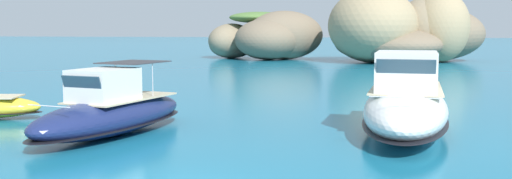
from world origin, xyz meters
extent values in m
ellipsoid|color=#9E8966|center=(6.66, 55.97, 4.26)|extent=(10.37, 13.11, 8.53)
ellipsoid|color=#84755B|center=(12.97, 58.07, 3.80)|extent=(10.12, 10.59, 7.59)
ellipsoid|color=#756651|center=(14.17, 60.90, 3.23)|extent=(15.37, 14.78, 6.46)
ellipsoid|color=#9E8966|center=(14.39, 57.44, 4.10)|extent=(7.73, 8.60, 8.19)
ellipsoid|color=#756651|center=(8.40, 56.50, 2.06)|extent=(17.12, 17.62, 4.12)
ellipsoid|color=#84755B|center=(-11.21, 62.67, 2.25)|extent=(7.80, 8.94, 4.51)
ellipsoid|color=#756651|center=(-4.02, 60.43, 3.04)|extent=(12.67, 11.99, 6.09)
ellipsoid|color=#756651|center=(-11.13, 62.16, 1.76)|extent=(7.14, 6.39, 3.52)
ellipsoid|color=#756651|center=(-5.87, 59.24, 2.56)|extent=(9.79, 10.26, 5.12)
ellipsoid|color=#517538|center=(-7.59, 62.49, 5.27)|extent=(7.74, 7.04, 1.46)
ellipsoid|color=white|center=(6.73, 10.06, 0.92)|extent=(4.31, 11.08, 1.84)
ellipsoid|color=black|center=(6.73, 10.06, 0.51)|extent=(4.39, 11.30, 0.22)
cube|color=#C6B793|center=(6.81, 10.86, 1.70)|extent=(3.34, 6.19, 0.06)
cube|color=silver|center=(6.67, 9.52, 2.49)|extent=(2.56, 3.24, 1.51)
cube|color=#2D4756|center=(6.52, 8.00, 2.64)|extent=(2.13, 0.54, 0.80)
cylinder|color=silver|center=(6.31, 5.86, 1.88)|extent=(2.26, 0.26, 0.04)
ellipsoid|color=navy|center=(-4.65, 7.55, 0.74)|extent=(4.69, 9.05, 1.48)
ellipsoid|color=black|center=(-4.65, 7.55, 0.41)|extent=(4.78, 9.24, 0.18)
cube|color=#C6B793|center=(-4.48, 8.18, 1.36)|extent=(3.33, 5.17, 0.06)
cube|color=silver|center=(-4.76, 7.13, 2.00)|extent=(2.37, 2.81, 1.22)
cube|color=#2D4756|center=(-5.06, 5.94, 2.12)|extent=(1.71, 0.69, 0.65)
cylinder|color=silver|center=(-5.49, 4.28, 1.54)|extent=(1.77, 0.49, 0.04)
cube|color=#333338|center=(-4.27, 9.02, 2.75)|extent=(2.62, 3.03, 0.04)
cylinder|color=silver|center=(-3.39, 8.80, 2.06)|extent=(0.03, 0.03, 1.39)
cylinder|color=silver|center=(-5.15, 9.25, 2.06)|extent=(0.03, 0.03, 1.39)
camera|label=1|loc=(4.67, -14.30, 4.26)|focal=41.99mm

